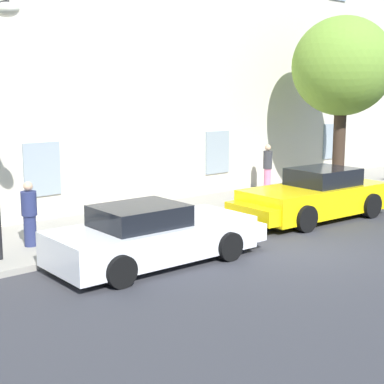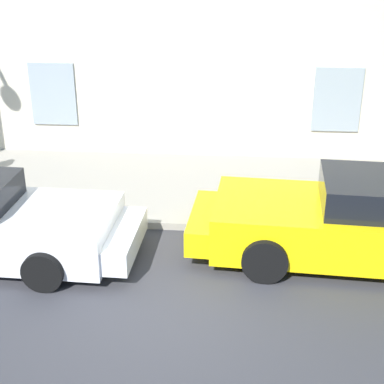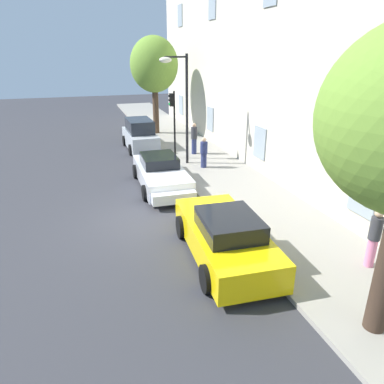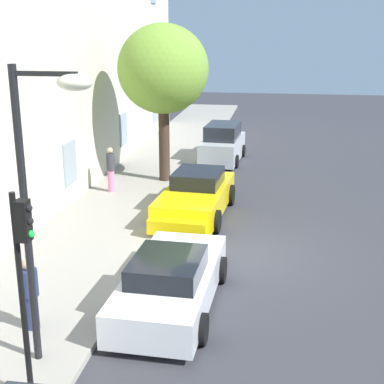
{
  "view_description": "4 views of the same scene",
  "coord_description": "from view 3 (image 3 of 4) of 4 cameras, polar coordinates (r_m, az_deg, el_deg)",
  "views": [
    {
      "loc": [
        -10.73,
        -8.72,
        3.82
      ],
      "look_at": [
        -1.56,
        1.84,
        1.32
      ],
      "focal_mm": 54.21,
      "sensor_mm": 36.0,
      "label": 1
    },
    {
      "loc": [
        1.07,
        -7.18,
        5.02
      ],
      "look_at": [
        0.4,
        1.12,
        1.36
      ],
      "focal_mm": 53.89,
      "sensor_mm": 36.0,
      "label": 2
    },
    {
      "loc": [
        11.43,
        -2.04,
        5.67
      ],
      "look_at": [
        0.38,
        1.52,
        1.05
      ],
      "focal_mm": 33.08,
      "sensor_mm": 36.0,
      "label": 3
    },
    {
      "loc": [
        -14.39,
        -1.04,
        6.14
      ],
      "look_at": [
        -0.19,
        1.25,
        1.83
      ],
      "focal_mm": 51.38,
      "sensor_mm": 36.0,
      "label": 4
    }
  ],
  "objects": [
    {
      "name": "building_facade",
      "position": [
        15.1,
        25.08,
        25.5
      ],
      "size": [
        42.2,
        3.57,
        14.24
      ],
      "color": "beige",
      "rests_on": "ground"
    },
    {
      "name": "traffic_light",
      "position": [
        19.3,
        -3.09,
        12.56
      ],
      "size": [
        0.22,
        0.36,
        3.62
      ],
      "color": "black",
      "rests_on": "sidewalk"
    },
    {
      "name": "ground_plane",
      "position": [
        12.92,
        -6.98,
        -4.49
      ],
      "size": [
        80.0,
        80.0,
        0.0
      ],
      "primitive_type": "plane",
      "color": "#333338"
    },
    {
      "name": "sidewalk",
      "position": [
        14.22,
        10.19,
        -1.85
      ],
      "size": [
        60.0,
        3.79,
        0.14
      ],
      "primitive_type": "cube",
      "color": "gray",
      "rests_on": "ground"
    },
    {
      "name": "pedestrian_bystander",
      "position": [
        17.99,
        1.92,
        6.4
      ],
      "size": [
        0.46,
        0.46,
        1.55
      ],
      "color": "navy",
      "rests_on": "sidewalk"
    },
    {
      "name": "street_lamp",
      "position": [
        18.08,
        -2.2,
        16.14
      ],
      "size": [
        0.44,
        1.42,
        5.44
      ],
      "color": "black",
      "rests_on": "sidewalk"
    },
    {
      "name": "tree_near_kerb",
      "position": [
        25.74,
        -6.13,
        19.67
      ],
      "size": [
        3.27,
        3.27,
        6.56
      ],
      "color": "#473323",
      "rests_on": "sidewalk"
    },
    {
      "name": "sportscar_yellow_flank",
      "position": [
        10.55,
        4.95,
        -6.75
      ],
      "size": [
        5.21,
        2.38,
        1.49
      ],
      "color": "yellow",
      "rests_on": "ground"
    },
    {
      "name": "hatchback_distant",
      "position": [
        22.29,
        -8.38,
        8.98
      ],
      "size": [
        4.02,
        1.85,
        1.85
      ],
      "color": "#B2B7BC",
      "rests_on": "ground"
    },
    {
      "name": "pedestrian_admiring",
      "position": [
        10.75,
        27.28,
        -6.53
      ],
      "size": [
        0.4,
        0.4,
        1.71
      ],
      "color": "pink",
      "rests_on": "sidewalk"
    },
    {
      "name": "sportscar_red_lead",
      "position": [
        15.71,
        -4.91,
        2.78
      ],
      "size": [
        5.1,
        2.22,
        1.35
      ],
      "color": "white",
      "rests_on": "ground"
    },
    {
      "name": "pedestrian_strolling",
      "position": [
        20.48,
        0.34,
        8.67
      ],
      "size": [
        0.49,
        0.49,
        1.77
      ],
      "color": "navy",
      "rests_on": "sidewalk"
    }
  ]
}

